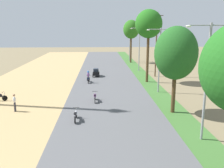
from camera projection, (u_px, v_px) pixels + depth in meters
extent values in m
cylinder|color=black|center=(5.00, 98.00, 25.04)|extent=(0.56, 0.06, 0.56)
cylinder|color=#A5A8AD|center=(4.00, 96.00, 24.98)|extent=(0.26, 0.05, 0.68)
cylinder|color=black|center=(3.00, 92.00, 24.89)|extent=(0.04, 0.54, 0.04)
cylinder|color=#33333D|center=(15.00, 107.00, 21.72)|extent=(0.14, 0.14, 0.82)
cylinder|color=#33333D|center=(15.00, 107.00, 21.89)|extent=(0.14, 0.14, 0.82)
ellipsoid|color=silver|center=(14.00, 100.00, 21.65)|extent=(0.29, 0.39, 0.56)
sphere|color=#9E7556|center=(14.00, 95.00, 21.56)|extent=(0.22, 0.22, 0.22)
cylinder|color=#4C351E|center=(174.00, 90.00, 21.23)|extent=(0.34, 0.34, 4.02)
ellipsoid|color=#1F581E|center=(176.00, 53.00, 20.50)|extent=(3.64, 3.64, 4.53)
cylinder|color=#4C351E|center=(148.00, 57.00, 33.12)|extent=(0.35, 0.35, 6.84)
ellipsoid|color=#206418|center=(149.00, 24.00, 32.12)|extent=(3.59, 3.59, 3.78)
cylinder|color=#4C351E|center=(131.00, 49.00, 52.18)|extent=(0.35, 0.35, 5.97)
ellipsoid|color=#276519|center=(131.00, 29.00, 51.26)|extent=(3.39, 3.39, 3.91)
cylinder|color=gray|center=(206.00, 84.00, 15.56)|extent=(0.16, 0.16, 7.67)
cylinder|color=gray|center=(200.00, 25.00, 14.69)|extent=(1.40, 0.08, 0.08)
ellipsoid|color=silver|center=(189.00, 26.00, 14.68)|extent=(0.36, 0.20, 0.14)
cylinder|color=gray|center=(223.00, 25.00, 14.76)|extent=(1.40, 0.08, 0.08)
cylinder|color=gray|center=(159.00, 61.00, 27.69)|extent=(0.16, 0.16, 7.35)
cylinder|color=gray|center=(154.00, 29.00, 26.86)|extent=(1.40, 0.08, 0.08)
ellipsoid|color=silver|center=(148.00, 30.00, 26.84)|extent=(0.36, 0.20, 0.14)
cylinder|color=gray|center=(167.00, 29.00, 26.93)|extent=(1.40, 0.08, 0.08)
ellipsoid|color=silver|center=(173.00, 30.00, 26.98)|extent=(0.36, 0.20, 0.14)
cylinder|color=gray|center=(139.00, 49.00, 41.66)|extent=(0.16, 0.16, 7.47)
cylinder|color=gray|center=(136.00, 28.00, 40.82)|extent=(1.40, 0.08, 0.08)
ellipsoid|color=silver|center=(132.00, 28.00, 40.80)|extent=(0.36, 0.20, 0.14)
cylinder|color=gray|center=(144.00, 28.00, 40.88)|extent=(1.40, 0.08, 0.08)
ellipsoid|color=silver|center=(148.00, 28.00, 40.94)|extent=(0.36, 0.20, 0.14)
cylinder|color=gray|center=(130.00, 44.00, 54.64)|extent=(0.16, 0.16, 7.68)
cylinder|color=gray|center=(127.00, 27.00, 53.78)|extent=(1.40, 0.08, 0.08)
ellipsoid|color=silver|center=(124.00, 27.00, 53.76)|extent=(0.36, 0.20, 0.14)
cylinder|color=gray|center=(133.00, 27.00, 53.85)|extent=(1.40, 0.08, 0.08)
ellipsoid|color=silver|center=(136.00, 27.00, 53.90)|extent=(0.36, 0.20, 0.14)
cylinder|color=brown|center=(156.00, 45.00, 36.83)|extent=(0.20, 0.20, 9.69)
cube|color=#473323|center=(157.00, 15.00, 35.85)|extent=(1.80, 0.10, 0.10)
cube|color=black|center=(96.00, 73.00, 37.50)|extent=(0.84, 1.95, 0.50)
cube|color=#232B38|center=(96.00, 70.00, 37.35)|extent=(0.77, 1.10, 0.40)
cylinder|color=black|center=(93.00, 74.00, 38.22)|extent=(0.10, 0.60, 0.60)
cylinder|color=black|center=(99.00, 74.00, 38.27)|extent=(0.10, 0.60, 0.60)
cylinder|color=black|center=(93.00, 75.00, 36.86)|extent=(0.10, 0.60, 0.60)
cylinder|color=black|center=(99.00, 75.00, 36.90)|extent=(0.10, 0.60, 0.60)
cylinder|color=black|center=(76.00, 114.00, 20.24)|extent=(0.06, 0.56, 0.56)
cylinder|color=black|center=(75.00, 120.00, 19.03)|extent=(0.06, 0.56, 0.56)
cube|color=#333338|center=(76.00, 115.00, 19.60)|extent=(0.12, 1.12, 0.12)
ellipsoid|color=silver|center=(76.00, 113.00, 19.64)|extent=(0.28, 0.64, 0.32)
cube|color=black|center=(75.00, 113.00, 19.26)|extent=(0.20, 0.44, 0.10)
cylinder|color=#A5A8AD|center=(76.00, 112.00, 20.12)|extent=(0.05, 0.26, 0.68)
cylinder|color=black|center=(76.00, 108.00, 19.98)|extent=(0.54, 0.04, 0.04)
cylinder|color=black|center=(95.00, 97.00, 25.37)|extent=(0.06, 0.56, 0.56)
cylinder|color=black|center=(95.00, 100.00, 24.16)|extent=(0.06, 0.56, 0.56)
cube|color=#333338|center=(95.00, 97.00, 24.72)|extent=(0.12, 1.12, 0.12)
ellipsoid|color=#8C1E8C|center=(95.00, 95.00, 24.77)|extent=(0.28, 0.64, 0.32)
cube|color=black|center=(95.00, 95.00, 24.39)|extent=(0.20, 0.44, 0.10)
cylinder|color=#A5A8AD|center=(95.00, 95.00, 25.25)|extent=(0.05, 0.26, 0.68)
cylinder|color=black|center=(95.00, 91.00, 25.11)|extent=(0.54, 0.04, 0.04)
cylinder|color=black|center=(89.00, 80.00, 33.91)|extent=(0.06, 0.56, 0.56)
cylinder|color=black|center=(88.00, 81.00, 32.70)|extent=(0.06, 0.56, 0.56)
cube|color=#333338|center=(88.00, 79.00, 33.26)|extent=(0.12, 1.12, 0.12)
ellipsoid|color=#1E4CA5|center=(88.00, 78.00, 33.31)|extent=(0.28, 0.64, 0.32)
cube|color=black|center=(88.00, 78.00, 32.93)|extent=(0.20, 0.44, 0.10)
cylinder|color=#A5A8AD|center=(89.00, 78.00, 33.79)|extent=(0.05, 0.26, 0.68)
cylinder|color=black|center=(88.00, 75.00, 33.64)|extent=(0.54, 0.04, 0.04)
ellipsoid|color=#724C8C|center=(88.00, 75.00, 32.92)|extent=(0.36, 0.28, 0.64)
sphere|color=blue|center=(88.00, 72.00, 32.87)|extent=(0.28, 0.28, 0.28)
cylinder|color=#2D2D38|center=(87.00, 79.00, 33.15)|extent=(0.12, 0.12, 0.48)
cylinder|color=#2D2D38|center=(89.00, 79.00, 33.17)|extent=(0.12, 0.12, 0.48)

